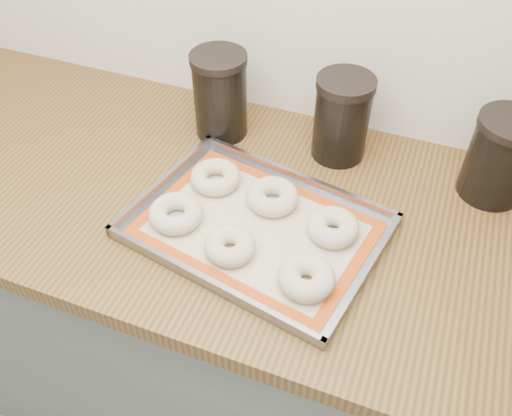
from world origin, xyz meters
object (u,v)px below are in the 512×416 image
at_px(bagel_front_right, 306,278).
at_px(canister_right, 501,158).
at_px(bagel_front_mid, 230,246).
at_px(bagel_back_right, 333,227).
at_px(canister_mid, 342,118).
at_px(baking_tray, 256,228).
at_px(bagel_back_left, 215,177).
at_px(bagel_back_mid, 273,197).
at_px(canister_left, 220,95).
at_px(bagel_front_left, 176,213).

xyz_separation_m(bagel_front_right, canister_right, (0.28, 0.37, 0.07)).
relative_size(bagel_front_mid, bagel_back_right, 0.96).
height_order(bagel_front_right, canister_mid, canister_mid).
xyz_separation_m(bagel_front_right, bagel_back_right, (0.01, 0.13, -0.00)).
relative_size(bagel_back_right, canister_right, 0.55).
relative_size(baking_tray, bagel_front_mid, 5.46).
bearing_deg(canister_right, bagel_back_left, -160.92).
height_order(bagel_back_left, canister_right, canister_right).
bearing_deg(canister_right, canister_mid, 178.30).
relative_size(baking_tray, bagel_back_right, 5.22).
distance_m(bagel_back_right, canister_right, 0.36).
bearing_deg(bagel_back_mid, canister_mid, 69.23).
relative_size(bagel_front_mid, canister_mid, 0.50).
relative_size(baking_tray, canister_right, 2.88).
bearing_deg(bagel_front_mid, bagel_back_left, 121.87).
relative_size(bagel_front_right, canister_left, 0.51).
bearing_deg(bagel_back_mid, bagel_back_right, -15.69).
height_order(canister_left, canister_right, canister_left).
bearing_deg(bagel_front_left, bagel_front_right, -11.92).
bearing_deg(bagel_front_left, bagel_back_left, 77.08).
height_order(bagel_front_right, bagel_back_right, bagel_front_right).
relative_size(bagel_back_mid, bagel_back_right, 1.05).
bearing_deg(bagel_back_right, canister_mid, 102.73).
xyz_separation_m(bagel_front_left, canister_left, (-0.03, 0.30, 0.08)).
distance_m(canister_left, canister_mid, 0.27).
relative_size(bagel_front_mid, bagel_back_mid, 0.91).
distance_m(bagel_front_left, canister_mid, 0.40).
bearing_deg(bagel_back_left, canister_left, 109.56).
height_order(bagel_back_mid, canister_left, canister_left).
relative_size(bagel_front_right, bagel_back_left, 0.97).
bearing_deg(baking_tray, bagel_back_left, 144.20).
height_order(bagel_back_right, canister_mid, canister_mid).
height_order(bagel_front_left, bagel_front_right, bagel_front_right).
height_order(bagel_front_left, bagel_back_mid, bagel_back_mid).
bearing_deg(bagel_front_left, bagel_back_right, 13.91).
height_order(bagel_front_right, bagel_back_mid, bagel_front_right).
xyz_separation_m(baking_tray, bagel_back_left, (-0.12, 0.09, 0.02)).
bearing_deg(bagel_front_right, bagel_back_right, 85.24).
bearing_deg(bagel_front_left, bagel_back_mid, 34.72).
bearing_deg(bagel_front_right, bagel_front_mid, 172.35).
xyz_separation_m(bagel_front_mid, canister_right, (0.43, 0.35, 0.07)).
relative_size(bagel_back_right, canister_mid, 0.53).
height_order(bagel_back_left, bagel_back_mid, bagel_back_mid).
distance_m(bagel_back_mid, canister_mid, 0.23).
xyz_separation_m(bagel_front_left, canister_right, (0.56, 0.31, 0.07)).
height_order(bagel_front_mid, bagel_front_right, bagel_front_right).
distance_m(baking_tray, bagel_back_right, 0.15).
xyz_separation_m(bagel_front_mid, bagel_back_right, (0.16, 0.11, 0.00)).
bearing_deg(canister_left, baking_tray, -54.77).
bearing_deg(baking_tray, bagel_front_right, -35.99).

